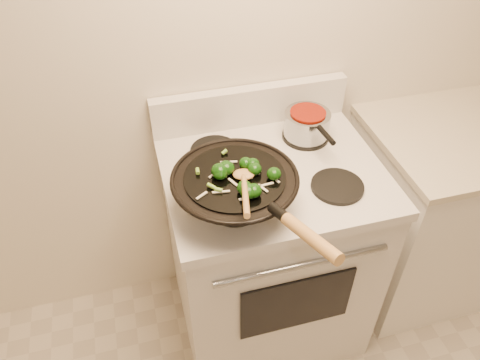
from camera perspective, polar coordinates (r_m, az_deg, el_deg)
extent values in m
plane|color=silver|center=(1.79, 6.59, 18.38)|extent=(3.50, 0.00, 3.50)
cube|color=silver|center=(2.01, 3.41, -9.14)|extent=(0.76, 0.64, 0.88)
cube|color=silver|center=(1.68, 4.03, 0.80)|extent=(0.78, 0.66, 0.04)
cube|color=silver|center=(1.85, 1.25, 9.03)|extent=(0.78, 0.05, 0.16)
cylinder|color=#929599|center=(1.56, 7.66, -10.26)|extent=(0.60, 0.02, 0.02)
cube|color=black|center=(1.75, 6.91, -14.80)|extent=(0.42, 0.01, 0.28)
cylinder|color=black|center=(1.52, -0.61, -3.16)|extent=(0.18, 0.18, 0.01)
cylinder|color=black|center=(1.62, 11.78, -0.75)|extent=(0.18, 0.18, 0.01)
cylinder|color=black|center=(1.74, -3.12, 3.58)|extent=(0.18, 0.18, 0.01)
cylinder|color=black|center=(1.83, 7.98, 5.37)|extent=(0.18, 0.18, 0.01)
cube|color=white|center=(2.37, 23.27, -3.69)|extent=(0.77, 0.60, 0.88)
cube|color=beige|center=(2.10, 26.55, 5.12)|extent=(0.79, 0.62, 0.03)
torus|color=black|center=(1.44, -0.64, 0.26)|extent=(0.40, 0.40, 0.01)
cylinder|color=black|center=(1.44, -0.65, 0.35)|extent=(0.32, 0.32, 0.01)
cylinder|color=black|center=(1.28, 4.74, -3.95)|extent=(0.05, 0.07, 0.04)
cylinder|color=#AD7E44|center=(1.19, 8.67, -6.99)|extent=(0.10, 0.21, 0.07)
ellipsoid|color=#0D3408|center=(1.43, -1.71, 1.48)|extent=(0.05, 0.05, 0.04)
cylinder|color=#4E7C2C|center=(1.45, -1.10, 1.14)|extent=(0.02, 0.02, 0.02)
ellipsoid|color=#0D3408|center=(1.45, 1.56, 1.94)|extent=(0.04, 0.04, 0.04)
ellipsoid|color=#0D3408|center=(1.36, 1.68, -1.31)|extent=(0.05, 0.05, 0.04)
ellipsoid|color=#0D3408|center=(1.42, -2.50, 1.13)|extent=(0.05, 0.05, 0.05)
cylinder|color=#4E7C2C|center=(1.43, -1.86, 0.77)|extent=(0.01, 0.02, 0.01)
ellipsoid|color=#0D3408|center=(1.37, 0.55, -0.91)|extent=(0.05, 0.05, 0.04)
ellipsoid|color=#0D3408|center=(1.46, 0.69, 2.08)|extent=(0.04, 0.04, 0.04)
ellipsoid|color=#0D3408|center=(1.43, 1.79, 1.37)|extent=(0.04, 0.04, 0.04)
cylinder|color=#4E7C2C|center=(1.45, 2.28, 1.11)|extent=(0.02, 0.01, 0.02)
ellipsoid|color=#0D3408|center=(1.42, 4.16, 0.77)|extent=(0.04, 0.04, 0.04)
ellipsoid|color=#0D3408|center=(1.35, 1.01, -1.40)|extent=(0.05, 0.05, 0.04)
ellipsoid|color=#0D3408|center=(1.42, -2.47, 0.82)|extent=(0.05, 0.05, 0.04)
cylinder|color=#4E7C2C|center=(1.43, -1.92, 0.54)|extent=(0.02, 0.02, 0.02)
cube|color=#EEE9CE|center=(1.38, 2.02, -1.30)|extent=(0.03, 0.04, 0.00)
cube|color=#EEE9CE|center=(1.48, -1.39, 2.22)|extent=(0.05, 0.02, 0.00)
cube|color=#EEE9CE|center=(1.40, 3.06, -0.60)|extent=(0.06, 0.01, 0.00)
cube|color=#EEE9CE|center=(1.41, -0.72, -0.38)|extent=(0.03, 0.05, 0.00)
cube|color=#EEE9CE|center=(1.37, -4.68, -1.89)|extent=(0.04, 0.03, 0.00)
cube|color=#EEE9CE|center=(1.44, 1.73, 0.72)|extent=(0.04, 0.01, 0.00)
cube|color=#EEE9CE|center=(1.43, 4.16, 0.22)|extent=(0.03, 0.05, 0.00)
cube|color=#EEE9CE|center=(1.36, 0.82, -2.21)|extent=(0.05, 0.01, 0.00)
cube|color=#EEE9CE|center=(1.39, 2.81, -1.01)|extent=(0.02, 0.04, 0.00)
cube|color=#EEE9CE|center=(1.44, -3.04, 0.84)|extent=(0.05, 0.04, 0.00)
cube|color=#EEE9CE|center=(1.38, -2.33, -1.44)|extent=(0.05, 0.01, 0.00)
cube|color=#EEE9CE|center=(1.41, 0.48, -0.40)|extent=(0.03, 0.04, 0.00)
cylinder|color=#659831|center=(1.39, -3.52, -0.75)|extent=(0.03, 0.03, 0.01)
cylinder|color=#659831|center=(1.45, -3.01, 1.23)|extent=(0.03, 0.02, 0.02)
cylinder|color=#659831|center=(1.51, -1.92, 3.43)|extent=(0.01, 0.03, 0.02)
cylinder|color=#659831|center=(1.45, -5.20, 1.09)|extent=(0.03, 0.01, 0.02)
cylinder|color=#659831|center=(1.43, 4.09, 0.51)|extent=(0.02, 0.03, 0.02)
cylinder|color=#659831|center=(1.46, 1.58, 1.85)|extent=(0.02, 0.02, 0.01)
cylinder|color=#659831|center=(1.36, 0.80, -1.91)|extent=(0.03, 0.03, 0.02)
cylinder|color=#659831|center=(1.38, -2.62, -1.19)|extent=(0.03, 0.01, 0.02)
sphere|color=beige|center=(1.36, 0.86, -1.99)|extent=(0.01, 0.01, 0.01)
sphere|color=beige|center=(1.42, 1.40, 0.32)|extent=(0.01, 0.01, 0.01)
sphere|color=beige|center=(1.46, -2.29, 1.41)|extent=(0.01, 0.01, 0.01)
sphere|color=beige|center=(1.48, 1.94, 2.30)|extent=(0.01, 0.01, 0.01)
sphere|color=beige|center=(1.36, 0.99, -1.97)|extent=(0.01, 0.01, 0.01)
ellipsoid|color=#AD7E44|center=(1.43, 0.44, 0.69)|extent=(0.08, 0.07, 0.02)
cylinder|color=#AD7E44|center=(1.29, 0.63, -1.74)|extent=(0.08, 0.26, 0.11)
cylinder|color=#929599|center=(1.80, 8.14, 6.78)|extent=(0.17, 0.17, 0.10)
cylinder|color=#701005|center=(1.77, 8.30, 8.13)|extent=(0.13, 0.13, 0.01)
cylinder|color=black|center=(1.68, 10.46, 5.41)|extent=(0.03, 0.11, 0.02)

